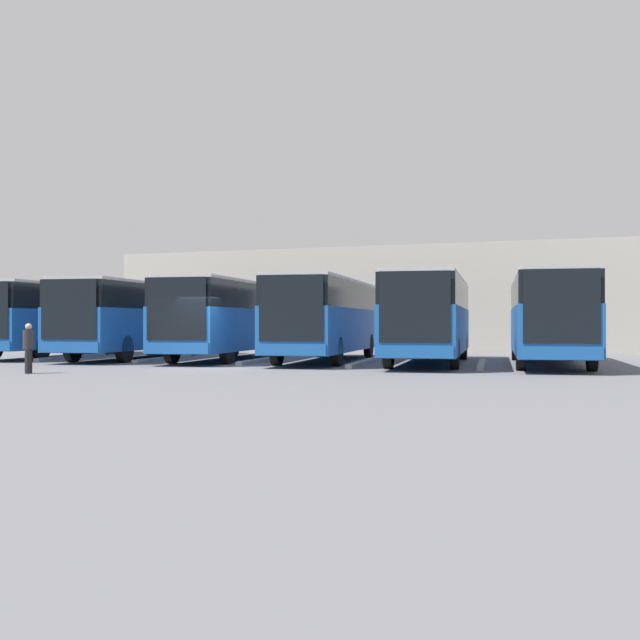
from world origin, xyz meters
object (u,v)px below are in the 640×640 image
Objects in this scene: bus_5 at (63,317)px; pedestrian at (29,347)px; bus_1 at (430,316)px; bus_3 at (231,316)px; bus_0 at (549,315)px; bus_2 at (327,316)px; bus_4 at (139,317)px.

bus_5 is 7.84× the size of pedestrian.
bus_1 is 8.77m from bus_3.
bus_0 is 1.00× the size of bus_1.
bus_0 is at bearing 101.23° from pedestrian.
bus_0 is 13.14m from bus_3.
bus_3 is at bearing 146.38° from pedestrian.
bus_5 is at bearing -7.77° from bus_0.
bus_2 is 13.14m from bus_5.
bus_2 and bus_3 have the same top height.
bus_5 is (13.14, 0.11, 0.00)m from bus_2.
bus_1 is 14.64m from pedestrian.
bus_1 is at bearing 170.63° from bus_5.
bus_0 is 4.41m from bus_1.
bus_3 reaches higher than pedestrian.
bus_2 reaches higher than pedestrian.
bus_2 is at bearing -13.85° from bus_1.
pedestrian is (10.34, 10.32, -1.01)m from bus_1.
bus_1 is at bearing 109.77° from pedestrian.
bus_4 is at bearing -3.91° from bus_3.
bus_1 and bus_2 have the same top height.
bus_4 is (8.76, 0.45, 0.00)m from bus_2.
bus_5 is at bearing -12.80° from bus_4.
bus_1 is at bearing 169.60° from bus_3.
bus_3 is at bearing 171.65° from bus_5.
bus_0 is at bearing 172.62° from bus_3.
bus_3 is 8.76m from bus_5.
bus_2 is 8.77m from bus_4.
bus_2 is (4.38, -0.42, 0.00)m from bus_1.
bus_3 is 7.84× the size of pedestrian.
bus_3 is (13.14, 0.22, 0.00)m from bus_0.
bus_3 is at bearing -10.40° from bus_1.
bus_4 is at bearing 167.20° from bus_5.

